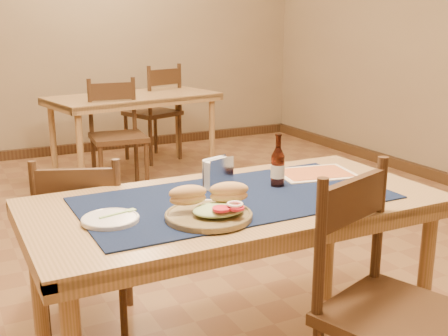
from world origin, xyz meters
name	(u,v)px	position (x,y,z in m)	size (l,w,h in m)	color
room	(158,25)	(0.00, 0.00, 1.40)	(6.04, 7.04, 2.84)	brown
main_table	(236,219)	(0.00, -0.80, 0.67)	(1.60, 0.80, 0.75)	#A67D4E
placemat	(236,198)	(0.00, -0.80, 0.75)	(1.20, 0.60, 0.01)	#101C3B
baseboard	(165,280)	(0.00, 0.00, 0.05)	(6.00, 7.00, 0.10)	#3E2916
back_table	(134,104)	(0.62, 2.35, 0.67)	(1.63, 1.02, 0.75)	#A67D4E
chair_main_far	(85,241)	(-0.47, -0.21, 0.45)	(0.52, 0.52, 0.86)	#3E2916
chair_main_near	(388,307)	(0.27, -1.37, 0.50)	(0.56, 0.56, 0.95)	#3E2916
chair_back_near	(117,134)	(0.32, 1.91, 0.49)	(0.47, 0.47, 0.95)	#3E2916
chair_back_far	(155,111)	(0.98, 2.76, 0.52)	(0.59, 0.59, 0.99)	#3E2916
sandwich_plate	(211,209)	(-0.19, -0.97, 0.79)	(0.31, 0.31, 0.12)	olive
side_plate	(110,219)	(-0.51, -0.84, 0.76)	(0.20, 0.20, 0.02)	silver
fork	(121,213)	(-0.47, -0.81, 0.77)	(0.14, 0.05, 0.00)	#89BA66
beer_bottle	(278,167)	(0.23, -0.74, 0.84)	(0.06, 0.06, 0.22)	#45170C
napkin_holder	(218,174)	(0.00, -0.65, 0.81)	(0.15, 0.09, 0.13)	silver
menu_card	(315,173)	(0.48, -0.66, 0.76)	(0.38, 0.31, 0.01)	#F7E0BB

